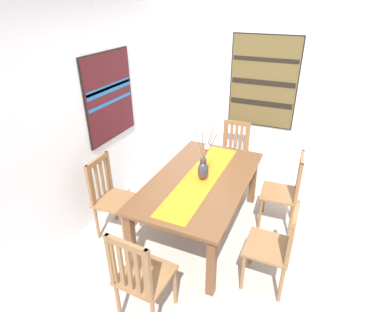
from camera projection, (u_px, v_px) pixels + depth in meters
The scene contains 13 objects.
ground_plane at pixel (233, 250), 3.54m from camera, with size 6.40×6.40×0.03m, color #B2A89E.
wall_back at pixel (84, 114), 3.56m from camera, with size 6.40×0.12×2.70m, color silver.
wall_side at pixel (276, 91), 4.42m from camera, with size 0.12×6.40×2.70m, color silver.
dining_table at pixel (201, 186), 3.55m from camera, with size 1.80×1.04×0.73m.
table_runner at pixel (201, 178), 3.50m from camera, with size 1.65×0.36×0.01m, color orange.
centerpiece_vase at pixel (203, 168), 3.43m from camera, with size 0.25×0.27×0.61m.
chair_0 at pixel (285, 191), 3.69m from camera, with size 0.45×0.45×0.98m.
chair_1 at pixel (275, 246), 2.90m from camera, with size 0.42×0.42×0.91m.
chair_2 at pixel (112, 196), 3.59m from camera, with size 0.44×0.44×0.97m.
chair_3 at pixel (140, 276), 2.56m from camera, with size 0.44×0.44×0.98m.
chair_4 at pixel (233, 151), 4.65m from camera, with size 0.44×0.44×0.92m.
painting_on_back_wall at pixel (109, 97), 3.82m from camera, with size 0.90×0.05×1.07m.
painting_on_side_wall at pixel (263, 82), 4.38m from camera, with size 0.05×0.95×1.29m.
Camera 1 is at (-2.61, -0.62, 2.57)m, focal length 29.06 mm.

